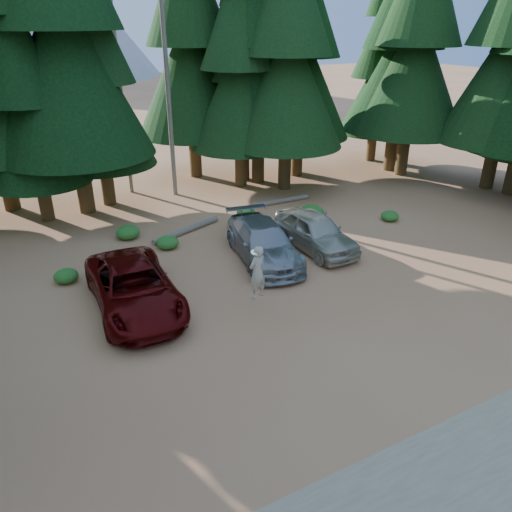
% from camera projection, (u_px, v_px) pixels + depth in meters
% --- Properties ---
extents(ground, '(160.00, 160.00, 0.00)m').
position_uv_depth(ground, '(311.00, 330.00, 15.43)').
color(ground, '#BC744F').
rests_on(ground, ground).
extents(gravel_strip, '(26.00, 3.50, 0.01)m').
position_uv_depth(gravel_strip, '(487.00, 487.00, 10.26)').
color(gravel_strip, tan).
rests_on(gravel_strip, ground).
extents(forest_belt_north, '(36.00, 7.00, 22.00)m').
position_uv_depth(forest_belt_north, '(159.00, 194.00, 27.38)').
color(forest_belt_north, black).
rests_on(forest_belt_north, ground).
extents(snag_front, '(0.24, 0.24, 12.00)m').
position_uv_depth(snag_front, '(167.00, 79.00, 24.73)').
color(snag_front, slate).
rests_on(snag_front, ground).
extents(snag_back, '(0.20, 0.20, 10.00)m').
position_uv_depth(snag_back, '(122.00, 98.00, 25.51)').
color(snag_back, slate).
rests_on(snag_back, ground).
extents(red_pickup, '(2.77, 5.57, 1.52)m').
position_uv_depth(red_pickup, '(134.00, 288.00, 16.28)').
color(red_pickup, '#550707').
rests_on(red_pickup, ground).
extents(silver_minivan_center, '(2.93, 5.36, 1.47)m').
position_uv_depth(silver_minivan_center, '(264.00, 242.00, 19.62)').
color(silver_minivan_center, '#A0A2A7').
rests_on(silver_minivan_center, ground).
extents(silver_minivan_right, '(1.87, 4.47, 1.51)m').
position_uv_depth(silver_minivan_right, '(315.00, 232.00, 20.58)').
color(silver_minivan_right, beige).
rests_on(silver_minivan_right, ground).
extents(frisbee_player, '(0.75, 0.59, 1.80)m').
position_uv_depth(frisbee_player, '(257.00, 272.00, 15.73)').
color(frisbee_player, beige).
rests_on(frisbee_player, ground).
extents(log_left, '(3.58, 1.58, 0.27)m').
position_uv_depth(log_left, '(187.00, 230.00, 22.35)').
color(log_left, slate).
rests_on(log_left, ground).
extents(log_mid, '(3.13, 0.31, 0.26)m').
position_uv_depth(log_mid, '(281.00, 201.00, 25.93)').
color(log_mid, slate).
rests_on(log_mid, ground).
extents(log_right, '(4.27, 1.13, 0.28)m').
position_uv_depth(log_right, '(293.00, 223.00, 23.13)').
color(log_right, slate).
rests_on(log_right, ground).
extents(shrub_far_left, '(0.88, 0.88, 0.48)m').
position_uv_depth(shrub_far_left, '(66.00, 276.00, 18.14)').
color(shrub_far_left, '#1E6621').
rests_on(shrub_far_left, ground).
extents(shrub_left, '(1.03, 1.03, 0.57)m').
position_uv_depth(shrub_left, '(128.00, 232.00, 21.74)').
color(shrub_left, '#1E6621').
rests_on(shrub_left, ground).
extents(shrub_center_left, '(0.93, 0.93, 0.51)m').
position_uv_depth(shrub_center_left, '(168.00, 242.00, 20.82)').
color(shrub_center_left, '#1E6621').
rests_on(shrub_center_left, ground).
extents(shrub_center_right, '(0.91, 0.91, 0.50)m').
position_uv_depth(shrub_center_right, '(237.00, 222.00, 22.86)').
color(shrub_center_right, '#1E6621').
rests_on(shrub_center_right, ground).
extents(shrub_right, '(0.92, 0.92, 0.51)m').
position_uv_depth(shrub_right, '(246.00, 213.00, 23.97)').
color(shrub_right, '#1E6621').
rests_on(shrub_right, ground).
extents(shrub_far_right, '(1.15, 1.15, 0.63)m').
position_uv_depth(shrub_far_right, '(312.00, 212.00, 23.92)').
color(shrub_far_right, '#1E6621').
rests_on(shrub_far_right, ground).
extents(shrub_edge_east, '(0.85, 0.85, 0.47)m').
position_uv_depth(shrub_edge_east, '(390.00, 216.00, 23.67)').
color(shrub_edge_east, '#1E6621').
rests_on(shrub_edge_east, ground).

